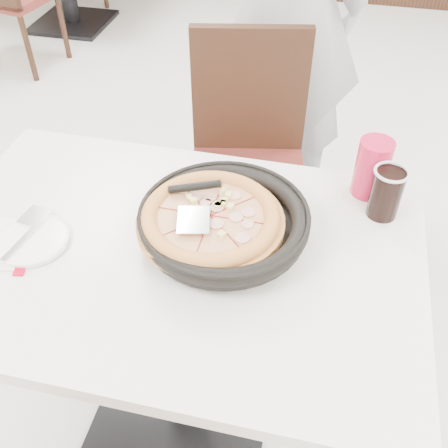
% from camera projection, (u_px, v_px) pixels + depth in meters
% --- Properties ---
extents(floor, '(7.00, 7.00, 0.00)m').
position_uv_depth(floor, '(304.00, 343.00, 1.95)').
color(floor, '#ABABA7').
rests_on(floor, ground).
extents(main_table, '(1.24, 0.87, 0.75)m').
position_uv_depth(main_table, '(181.00, 338.00, 1.52)').
color(main_table, white).
rests_on(main_table, floor).
extents(chair_far, '(0.49, 0.49, 0.95)m').
position_uv_depth(chair_far, '(248.00, 175.00, 1.92)').
color(chair_far, black).
rests_on(chair_far, floor).
extents(trivet, '(0.13, 0.13, 0.04)m').
position_uv_depth(trivet, '(198.00, 229.00, 1.28)').
color(trivet, black).
rests_on(trivet, main_table).
extents(pizza_pan, '(0.42, 0.42, 0.01)m').
position_uv_depth(pizza_pan, '(224.00, 226.00, 1.26)').
color(pizza_pan, black).
rests_on(pizza_pan, trivet).
extents(pizza, '(0.37, 0.37, 0.02)m').
position_uv_depth(pizza, '(211.00, 222.00, 1.24)').
color(pizza, '#C08145').
rests_on(pizza, pizza_pan).
extents(pizza_server, '(0.09, 0.11, 0.00)m').
position_uv_depth(pizza_server, '(193.00, 220.00, 1.20)').
color(pizza_server, silver).
rests_on(pizza_server, pizza).
extents(napkin, '(0.21, 0.21, 0.00)m').
position_uv_depth(napkin, '(1.00, 243.00, 1.27)').
color(napkin, white).
rests_on(napkin, main_table).
extents(side_plate, '(0.18, 0.18, 0.01)m').
position_uv_depth(side_plate, '(33.00, 240.00, 1.27)').
color(side_plate, white).
rests_on(side_plate, napkin).
extents(fork, '(0.04, 0.17, 0.00)m').
position_uv_depth(fork, '(25.00, 238.00, 1.26)').
color(fork, silver).
rests_on(fork, side_plate).
extents(cola_glass, '(0.08, 0.08, 0.13)m').
position_uv_depth(cola_glass, '(386.00, 194.00, 1.31)').
color(cola_glass, black).
rests_on(cola_glass, main_table).
extents(red_cup, '(0.09, 0.09, 0.16)m').
position_uv_depth(red_cup, '(372.00, 168.00, 1.36)').
color(red_cup, '#C3163C').
rests_on(red_cup, main_table).
extents(diner_person, '(0.72, 0.54, 1.80)m').
position_uv_depth(diner_person, '(287.00, 5.00, 2.00)').
color(diner_person, '#B4B5BA').
rests_on(diner_person, floor).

